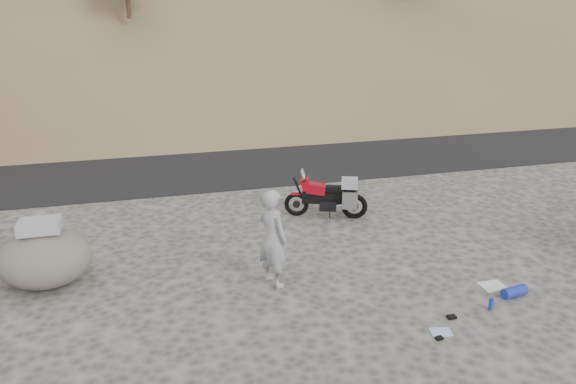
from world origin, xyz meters
name	(u,v)px	position (x,y,z in m)	size (l,w,h in m)	color
ground	(367,276)	(0.00, 0.00, 0.00)	(140.00, 140.00, 0.00)	#43413E
road	(264,154)	(0.00, 9.00, 0.00)	(120.00, 7.00, 0.05)	black
motorcycle	(330,197)	(0.27, 3.03, 0.51)	(1.90, 0.98, 1.18)	black
man	(273,284)	(-1.80, 0.18, 0.00)	(0.67, 0.44, 1.84)	#9B9BA1
boulder	(45,257)	(-5.81, 1.21, 0.55)	(1.90, 1.71, 1.25)	#615A53
gear_white_cloth	(493,286)	(2.08, -0.96, 0.01)	(0.44, 0.39, 0.01)	white
gear_blue_mat	(514,292)	(2.22, -1.38, 0.10)	(0.19, 0.19, 0.48)	#1B2CA3
gear_bottle	(491,304)	(1.56, -1.65, 0.11)	(0.08, 0.08, 0.21)	#1B2CA3
gear_funnel	(510,290)	(2.18, -1.31, 0.10)	(0.15, 0.15, 0.20)	#B20B1B
gear_glove_a	(452,317)	(0.78, -1.73, 0.02)	(0.15, 0.11, 0.04)	black
gear_glove_b	(439,338)	(0.28, -2.22, 0.02)	(0.11, 0.08, 0.04)	black
gear_blue_cloth	(441,332)	(0.40, -2.06, 0.01)	(0.33, 0.24, 0.01)	#9BC3EF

